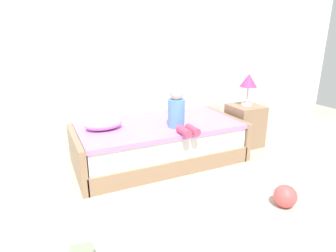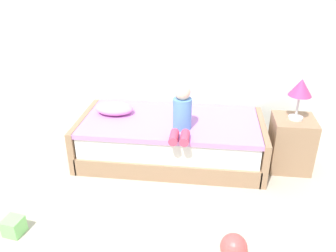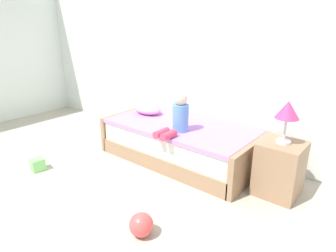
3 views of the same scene
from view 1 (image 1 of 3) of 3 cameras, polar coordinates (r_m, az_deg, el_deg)
The scene contains 7 objects.
wall_rear at distance 3.90m, azimuth -5.99°, elevation 16.22°, with size 7.20×0.10×2.90m, color silver.
bed at distance 3.61m, azimuth -1.69°, elevation -3.47°, with size 2.11×1.00×0.50m.
nightstand at distance 4.27m, azimuth 15.23°, elevation 0.11°, with size 0.44×0.44×0.60m, color #997556.
table_lamp at distance 4.12m, azimuth 15.96°, elevation 8.55°, with size 0.24×0.24×0.45m.
child_figure at distance 3.33m, azimuth 2.07°, elevation 2.96°, with size 0.20×0.51×0.50m.
pillow at distance 3.40m, azimuth -12.92°, elevation 0.40°, with size 0.44×0.30×0.13m, color #EA8CC6.
toy_ball at distance 2.97m, azimuth 22.60°, elevation -12.96°, with size 0.22×0.22×0.22m, color #E54C4C.
Camera 1 is at (-1.29, -1.08, 1.58)m, focal length 30.16 mm.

